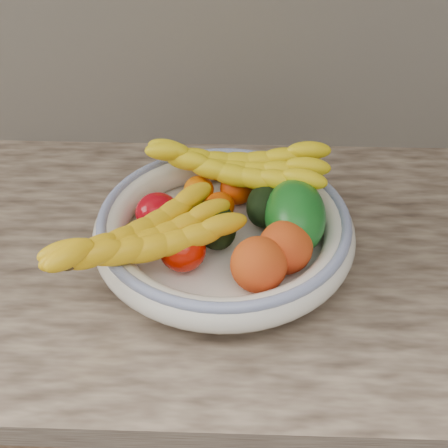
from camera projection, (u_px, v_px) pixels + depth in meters
kitchen_counter at (224, 406)px, 1.26m from camera, size 2.44×0.66×1.40m
fruit_bowl at (224, 230)px, 0.93m from camera, size 0.39×0.39×0.08m
clementine_back_left at (199, 190)px, 1.00m from camera, size 0.05×0.05×0.04m
clementine_back_right at (237, 189)px, 1.00m from camera, size 0.07×0.07×0.05m
clementine_back_mid at (220, 206)px, 0.97m from camera, size 0.05×0.05×0.04m
tomato_left at (157, 212)px, 0.94m from camera, size 0.09×0.09×0.06m
tomato_near_left at (183, 250)px, 0.87m from camera, size 0.07×0.07×0.06m
avocado_center at (214, 225)px, 0.92m from camera, size 0.09×0.11×0.06m
avocado_right at (267, 204)px, 0.95m from camera, size 0.09×0.10×0.06m
green_mango at (295, 216)px, 0.91m from camera, size 0.12×0.14×0.12m
peach_front at (259, 265)px, 0.85m from camera, size 0.10×0.10×0.08m
peach_right at (285, 247)px, 0.87m from camera, size 0.08×0.08×0.08m
banana_bunch_back at (236, 171)px, 0.98m from camera, size 0.32×0.16×0.09m
banana_bunch_front at (143, 243)px, 0.86m from camera, size 0.31×0.27×0.08m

